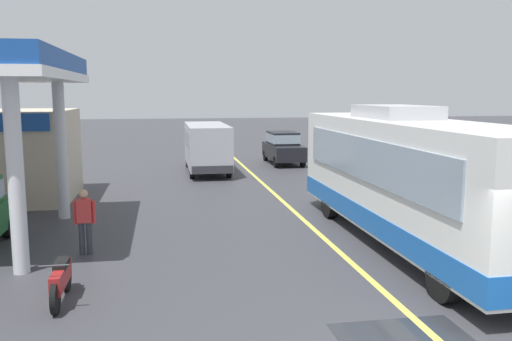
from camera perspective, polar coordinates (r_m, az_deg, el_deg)
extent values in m
plane|color=#38383D|center=(27.07, -0.52, -0.27)|extent=(120.00, 120.00, 0.00)
cube|color=#D8CC4C|center=(22.22, 1.59, -2.15)|extent=(0.16, 50.00, 0.01)
cube|color=white|center=(14.68, 16.07, -0.47)|extent=(2.50, 11.00, 2.90)
cube|color=#1959B2|center=(14.88, 15.90, -4.66)|extent=(2.54, 11.04, 0.56)
cube|color=#8C9EAD|center=(14.11, 11.49, 1.20)|extent=(0.06, 9.35, 1.10)
cube|color=#8C9EAD|center=(15.22, 20.44, 1.35)|extent=(0.06, 9.35, 1.10)
cube|color=#B2B2B7|center=(15.44, 14.68, 6.08)|extent=(1.60, 2.80, 0.36)
cylinder|color=black|center=(11.13, 19.49, -10.66)|extent=(0.30, 1.00, 1.00)
cylinder|color=black|center=(17.53, 7.92, -3.40)|extent=(0.30, 1.00, 1.00)
cylinder|color=black|center=(18.32, 14.49, -3.08)|extent=(0.30, 1.00, 1.00)
cylinder|color=silver|center=(12.86, -24.33, -0.17)|extent=(0.36, 0.36, 4.60)
cylinder|color=silver|center=(18.10, -20.14, 2.30)|extent=(0.36, 0.36, 4.60)
cylinder|color=black|center=(16.59, -25.00, -5.42)|extent=(0.20, 0.64, 0.64)
cube|color=#A5A5AD|center=(27.43, -5.28, 2.73)|extent=(2.00, 6.00, 2.10)
cube|color=#8C9EAD|center=(27.39, -5.29, 3.57)|extent=(2.04, 5.10, 0.80)
cube|color=#2D2D33|center=(24.51, -4.67, 0.08)|extent=(1.90, 0.16, 0.36)
cylinder|color=black|center=(25.51, -6.85, 0.00)|extent=(0.22, 0.76, 0.76)
cylinder|color=black|center=(25.66, -2.92, 0.10)|extent=(0.22, 0.76, 0.76)
cylinder|color=black|center=(29.47, -7.28, 1.10)|extent=(0.22, 0.76, 0.76)
cylinder|color=black|center=(29.60, -3.87, 1.18)|extent=(0.22, 0.76, 0.76)
cylinder|color=black|center=(10.69, -20.67, -12.66)|extent=(0.10, 0.60, 0.60)
cylinder|color=black|center=(11.80, -19.59, -10.61)|extent=(0.10, 0.60, 0.60)
cube|color=maroon|center=(11.18, -20.15, -10.62)|extent=(0.20, 1.30, 0.36)
cube|color=black|center=(11.25, -20.07, -9.31)|extent=(0.24, 0.60, 0.12)
cylinder|color=#2D2D33|center=(10.54, -20.79, -9.51)|extent=(0.55, 0.04, 0.04)
cylinder|color=#33333F|center=(14.17, -18.12, -6.92)|extent=(0.14, 0.14, 0.82)
cylinder|color=#33333F|center=(14.15, -17.40, -6.91)|extent=(0.14, 0.14, 0.82)
cube|color=#BF3333|center=(13.99, -17.89, -4.11)|extent=(0.36, 0.22, 0.60)
sphere|color=tan|center=(13.91, -17.97, -2.38)|extent=(0.22, 0.22, 0.22)
cylinder|color=#BF3333|center=(14.04, -18.81, -4.32)|extent=(0.09, 0.09, 0.58)
cylinder|color=#BF3333|center=(13.97, -16.94, -4.29)|extent=(0.09, 0.09, 0.58)
cube|color=black|center=(30.60, 2.94, 2.07)|extent=(1.70, 4.20, 0.80)
cube|color=black|center=(30.73, 2.87, 3.50)|extent=(1.50, 2.31, 0.70)
cube|color=#8C9EAD|center=(30.73, 2.87, 3.50)|extent=(1.53, 2.35, 0.49)
cylinder|color=black|center=(29.03, 2.15, 0.94)|extent=(0.20, 0.64, 0.64)
cylinder|color=black|center=(29.38, 5.01, 1.00)|extent=(0.20, 0.64, 0.64)
cylinder|color=black|center=(31.95, 1.03, 1.62)|extent=(0.20, 0.64, 0.64)
cylinder|color=black|center=(32.27, 3.64, 1.67)|extent=(0.20, 0.64, 0.64)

